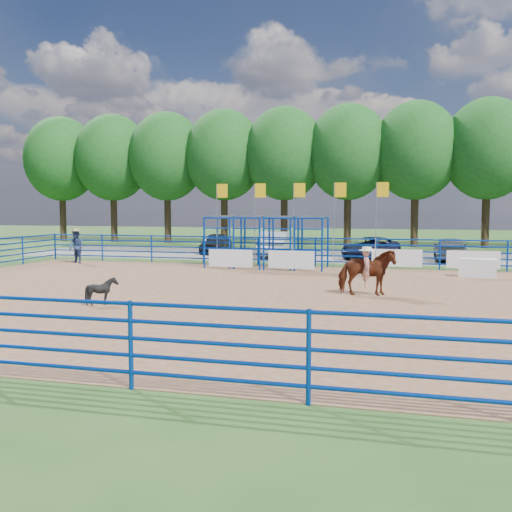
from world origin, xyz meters
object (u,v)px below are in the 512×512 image
object	(u,v)px
car_b	(275,244)
car_d	(450,250)
horse_and_rider	(367,270)
car_a	(216,243)
announcer_table	(478,268)
spectator_cowboy	(76,246)
car_c	(371,248)
calf	(102,291)

from	to	relation	value
car_b	car_d	bearing A→B (deg)	174.69
horse_and_rider	car_a	bearing A→B (deg)	124.50
announcer_table	spectator_cowboy	size ratio (longest dim) A/B	0.83
car_b	announcer_table	bearing A→B (deg)	139.10
announcer_table	car_c	xyz separation A→B (m)	(-4.98, 7.87, 0.22)
spectator_cowboy	car_b	world-z (taller)	spectator_cowboy
horse_and_rider	car_a	size ratio (longest dim) A/B	0.59
calf	car_a	world-z (taller)	car_a
car_c	car_a	bearing A→B (deg)	-166.98
car_b	car_d	size ratio (longest dim) A/B	1.08
announcer_table	calf	xyz separation A→B (m)	(-12.05, -10.29, 0.04)
announcer_table	horse_and_rider	xyz separation A→B (m)	(-4.28, -6.27, 0.47)
spectator_cowboy	car_a	world-z (taller)	spectator_cowboy
announcer_table	car_a	size ratio (longest dim) A/B	0.39
car_c	car_d	world-z (taller)	car_c
car_b	car_a	bearing A→B (deg)	-26.28
calf	spectator_cowboy	world-z (taller)	spectator_cowboy
car_a	car_b	size ratio (longest dim) A/B	0.83
calf	car_d	distance (m)	21.27
car_b	horse_and_rider	bearing A→B (deg)	109.35
spectator_cowboy	car_a	distance (m)	9.74
car_d	car_b	bearing A→B (deg)	1.25
calf	car_d	size ratio (longest dim) A/B	0.20
announcer_table	car_d	distance (m)	7.65
announcer_table	car_b	bearing A→B (deg)	144.29
horse_and_rider	car_d	distance (m)	14.39
car_b	calf	bearing A→B (deg)	80.29
announcer_table	car_b	distance (m)	13.11
car_d	car_c	bearing A→B (deg)	-1.80
car_b	car_d	xyz separation A→B (m)	(10.06, -0.02, -0.14)
announcer_table	car_c	size ratio (longest dim) A/B	0.33
car_a	car_d	world-z (taller)	car_a
car_a	car_b	xyz separation A→B (m)	(4.37, -1.68, 0.11)
horse_and_rider	spectator_cowboy	xyz separation A→B (m)	(-15.77, 7.27, 0.04)
announcer_table	calf	size ratio (longest dim) A/B	1.72
calf	spectator_cowboy	bearing A→B (deg)	44.28
calf	announcer_table	bearing A→B (deg)	-40.55
car_b	car_d	world-z (taller)	car_b
car_a	car_d	size ratio (longest dim) A/B	0.90
car_d	calf	bearing A→B (deg)	58.72
spectator_cowboy	car_a	size ratio (longest dim) A/B	0.47
announcer_table	car_d	xyz separation A→B (m)	(-0.58, 7.63, 0.22)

